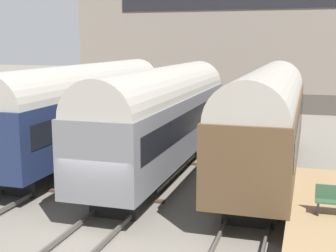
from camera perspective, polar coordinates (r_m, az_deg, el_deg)
ground_plane at (r=16.42m, az=-8.05°, el=-12.22°), size 200.00×200.00×0.00m
track_middle at (r=16.37m, az=-8.06°, el=-11.76°), size 2.60×60.00×0.26m
track_right at (r=15.12m, az=8.93°, el=-13.68°), size 2.60×60.00×0.26m
train_car_grey at (r=21.96m, az=-0.58°, el=1.48°), size 2.86×15.13×5.10m
train_car_brown at (r=21.90m, az=12.01°, el=1.28°), size 2.90×15.87×5.13m
train_car_navy at (r=25.05m, az=-9.97°, el=2.42°), size 2.93×16.14×5.12m
station_platform at (r=13.83m, az=19.77°, el=-13.06°), size 2.72×14.51×0.99m
warehouse_building at (r=48.97m, az=9.59°, el=13.07°), size 30.95×12.77×17.64m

